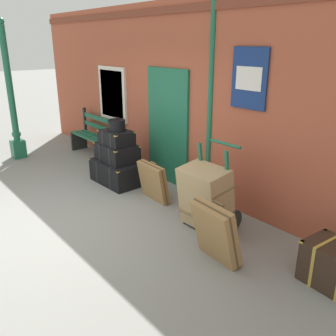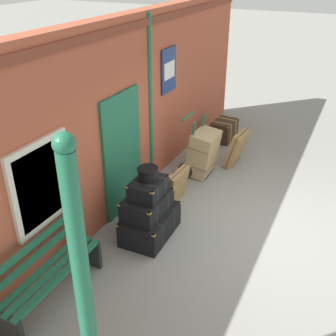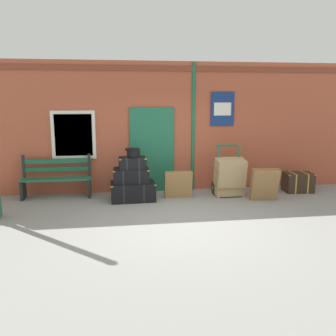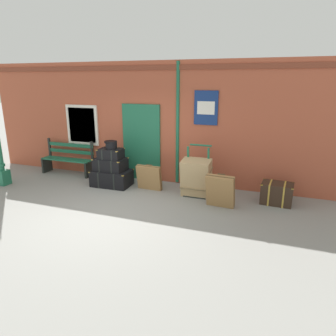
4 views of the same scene
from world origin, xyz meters
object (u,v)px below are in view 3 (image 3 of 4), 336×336
at_px(steamer_trunk_top, 132,163).
at_px(steamer_trunk_base, 133,191).
at_px(platform_bench, 57,179).
at_px(steamer_trunk_middle, 131,175).
at_px(suitcase_slate, 265,185).
at_px(large_brown_trunk, 230,177).
at_px(corner_trunk, 298,182).
at_px(suitcase_caramel, 178,185).
at_px(porters_trolley, 227,183).
at_px(round_hatbox, 133,152).

bearing_deg(steamer_trunk_top, steamer_trunk_base, -80.34).
height_order(platform_bench, steamer_trunk_top, platform_bench).
bearing_deg(steamer_trunk_middle, suitcase_slate, -9.56).
height_order(platform_bench, large_brown_trunk, platform_bench).
bearing_deg(steamer_trunk_top, corner_trunk, 2.38).
height_order(steamer_trunk_top, large_brown_trunk, steamer_trunk_top).
bearing_deg(suitcase_caramel, steamer_trunk_middle, -179.63).
xyz_separation_m(large_brown_trunk, suitcase_slate, (0.67, -0.50, -0.09)).
bearing_deg(porters_trolley, corner_trunk, 0.03).
relative_size(steamer_trunk_base, steamer_trunk_top, 1.64).
xyz_separation_m(platform_bench, large_brown_trunk, (4.08, -0.50, 0.02)).
relative_size(suitcase_caramel, corner_trunk, 0.92).
distance_m(platform_bench, porters_trolley, 4.09).
bearing_deg(steamer_trunk_base, large_brown_trunk, 0.37).
bearing_deg(platform_bench, steamer_trunk_middle, -15.82).
relative_size(suitcase_slate, corner_trunk, 1.07).
distance_m(steamer_trunk_base, round_hatbox, 0.91).
relative_size(platform_bench, large_brown_trunk, 1.71).
xyz_separation_m(platform_bench, steamer_trunk_base, (1.77, -0.52, -0.23)).
xyz_separation_m(platform_bench, steamer_trunk_top, (1.77, -0.50, 0.43)).
height_order(steamer_trunk_middle, steamer_trunk_top, steamer_trunk_top).
distance_m(porters_trolley, corner_trunk, 1.84).
height_order(steamer_trunk_top, corner_trunk, steamer_trunk_top).
height_order(steamer_trunk_top, round_hatbox, round_hatbox).
relative_size(round_hatbox, suitcase_slate, 0.43).
bearing_deg(round_hatbox, large_brown_trunk, -0.12).
relative_size(large_brown_trunk, suitcase_slate, 1.21).
height_order(steamer_trunk_base, porters_trolley, porters_trolley).
height_order(porters_trolley, suitcase_slate, porters_trolley).
relative_size(platform_bench, suitcase_caramel, 2.40).
xyz_separation_m(steamer_trunk_middle, large_brown_trunk, (2.34, -0.01, -0.11)).
bearing_deg(round_hatbox, platform_bench, 164.45).
xyz_separation_m(large_brown_trunk, corner_trunk, (1.84, 0.17, -0.23)).
bearing_deg(round_hatbox, steamer_trunk_top, -167.27).
distance_m(steamer_trunk_top, porters_trolley, 2.39).
bearing_deg(platform_bench, round_hatbox, -15.55).
relative_size(platform_bench, porters_trolley, 1.32).
distance_m(steamer_trunk_top, corner_trunk, 4.20).
bearing_deg(suitcase_caramel, round_hatbox, -179.24).
xyz_separation_m(round_hatbox, large_brown_trunk, (2.29, -0.00, -0.65)).
distance_m(round_hatbox, suitcase_slate, 3.09).
height_order(large_brown_trunk, suitcase_slate, large_brown_trunk).
bearing_deg(suitcase_caramel, large_brown_trunk, -0.86).
height_order(steamer_trunk_base, suitcase_slate, suitcase_slate).
bearing_deg(suitcase_slate, suitcase_caramel, 164.93).
relative_size(platform_bench, steamer_trunk_base, 1.56).
bearing_deg(platform_bench, suitcase_slate, -11.88).
distance_m(steamer_trunk_top, suitcase_caramel, 1.20).
height_order(steamer_trunk_base, round_hatbox, round_hatbox).
bearing_deg(porters_trolley, platform_bench, 175.35).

